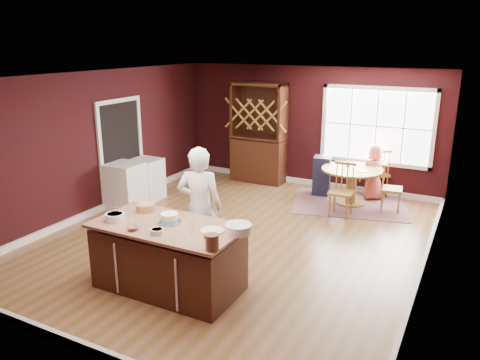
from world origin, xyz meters
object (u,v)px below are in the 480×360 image
chair_east (392,187)px  high_chair (322,175)px  chair_south (341,190)px  hutch (259,133)px  chair_north (377,172)px  washer (126,186)px  toddler (322,158)px  kitchen_island (169,258)px  seated_woman (374,172)px  dryer (146,179)px  baker (200,207)px  dining_table (352,179)px  layer_cake (169,218)px

chair_east → high_chair: bearing=69.4°
chair_south → hutch: hutch is taller
chair_north → washer: bearing=3.8°
chair_north → hutch: size_ratio=0.46×
toddler → kitchen_island: bearing=-96.2°
chair_east → seated_woman: (-0.47, 0.56, 0.10)m
chair_east → dryer: size_ratio=1.13×
washer → dryer: size_ratio=1.06×
chair_north → toddler: chair_north is taller
toddler → hutch: size_ratio=0.11×
baker → dryer: bearing=-57.2°
dining_table → hutch: size_ratio=0.53×
layer_cake → seated_woman: (1.61, 4.99, -0.40)m
toddler → baker: bearing=-97.3°
kitchen_island → hutch: hutch is taller
baker → high_chair: 4.11m
baker → dryer: 3.37m
chair_south → dryer: (-3.91, -0.90, -0.09)m
kitchen_island → chair_east: size_ratio=2.02×
toddler → washer: size_ratio=0.28×
hutch → washer: size_ratio=2.51×
layer_cake → hutch: hutch is taller
chair_south → hutch: (-2.40, 1.40, 0.64)m
kitchen_island → chair_north: chair_north is taller
washer → baker: bearing=-28.1°
chair_north → dryer: bearing=-2.2°
baker → toddler: baker is taller
kitchen_island → dryer: size_ratio=2.29×
high_chair → dryer: (-3.18, -2.00, -0.01)m
layer_cake → seated_woman: 5.25m
hutch → layer_cake: bearing=-77.7°
chair_east → chair_south: bearing=125.6°
toddler → dryer: (-3.16, -2.03, -0.38)m
layer_cake → chair_south: size_ratio=0.31×
seated_woman → hutch: (-2.72, 0.09, 0.57)m
toddler → dryer: 3.77m
seated_woman → hutch: 2.78m
layer_cake → high_chair: 4.84m
kitchen_island → baker: 0.91m
layer_cake → hutch: bearing=102.3°
seated_woman → toddler: seated_woman is taller
seated_woman → baker: bearing=33.9°
layer_cake → toddler: bearing=83.7°
layer_cake → chair_south: layer_cake is taller
kitchen_island → chair_south: bearing=71.0°
baker → washer: 3.02m
chair_south → chair_north: chair_north is taller
chair_east → dining_table: bearing=80.5°
chair_east → toddler: chair_east is taller
baker → hutch: size_ratio=0.78×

